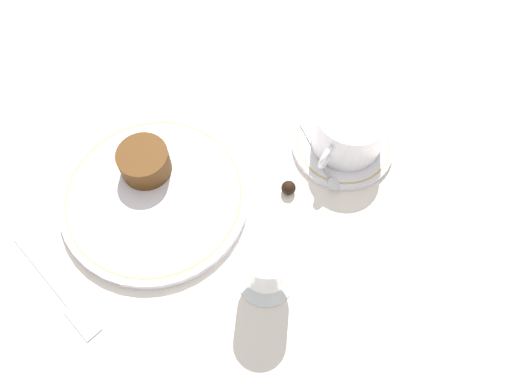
# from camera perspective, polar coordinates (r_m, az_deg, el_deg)

# --- Properties ---
(ground_plane) EXTENTS (3.00, 3.00, 0.00)m
(ground_plane) POSITION_cam_1_polar(r_m,az_deg,el_deg) (0.68, -8.23, -0.68)
(ground_plane) COLOR white
(dinner_plate) EXTENTS (0.25, 0.25, 0.01)m
(dinner_plate) POSITION_cam_1_polar(r_m,az_deg,el_deg) (0.67, -11.49, -0.50)
(dinner_plate) COLOR white
(dinner_plate) RESTS_ON ground_plane
(saucer) EXTENTS (0.14, 0.14, 0.01)m
(saucer) POSITION_cam_1_polar(r_m,az_deg,el_deg) (0.71, 9.89, 5.37)
(saucer) COLOR white
(saucer) RESTS_ON ground_plane
(coffee_cup) EXTENTS (0.12, 0.10, 0.07)m
(coffee_cup) POSITION_cam_1_polar(r_m,az_deg,el_deg) (0.68, 10.65, 7.23)
(coffee_cup) COLOR white
(coffee_cup) RESTS_ON saucer
(spoon) EXTENTS (0.07, 0.10, 0.00)m
(spoon) POSITION_cam_1_polar(r_m,az_deg,el_deg) (0.69, 7.66, 3.24)
(spoon) COLOR silver
(spoon) RESTS_ON saucer
(wine_glass) EXTENTS (0.07, 0.07, 0.11)m
(wine_glass) POSITION_cam_1_polar(r_m,az_deg,el_deg) (0.56, 1.26, -7.93)
(wine_glass) COLOR silver
(wine_glass) RESTS_ON ground_plane
(fork) EXTENTS (0.04, 0.17, 0.01)m
(fork) POSITION_cam_1_polar(r_m,az_deg,el_deg) (0.66, -21.18, -11.02)
(fork) COLOR silver
(fork) RESTS_ON ground_plane
(dessert_cake) EXTENTS (0.07, 0.07, 0.04)m
(dessert_cake) POSITION_cam_1_polar(r_m,az_deg,el_deg) (0.67, -12.54, 3.53)
(dessert_cake) COLOR #563314
(dessert_cake) RESTS_ON dinner_plate
(chocolate_truffle) EXTENTS (0.02, 0.02, 0.02)m
(chocolate_truffle) POSITION_cam_1_polar(r_m,az_deg,el_deg) (0.67, 3.74, 0.49)
(chocolate_truffle) COLOR black
(chocolate_truffle) RESTS_ON ground_plane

